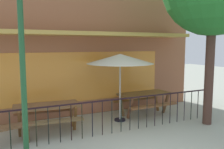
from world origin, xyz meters
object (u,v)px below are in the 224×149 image
picnic_table_left (47,110)px  street_lamp (22,53)px  picnic_table_right (144,97)px  patio_umbrella (120,59)px  patio_bench (3,132)px

picnic_table_left → street_lamp: (-0.81, -2.28, 1.70)m
picnic_table_right → patio_umbrella: bearing=-166.8°
picnic_table_left → patio_bench: 1.33m
picnic_table_left → patio_bench: size_ratio=1.33×
picnic_table_left → picnic_table_right: same height
picnic_table_left → patio_umbrella: (2.31, -0.03, 1.39)m
patio_umbrella → street_lamp: (-3.11, -2.26, 0.31)m
picnic_table_left → street_lamp: size_ratio=0.55×
picnic_table_right → patio_umbrella: (-1.09, -0.25, 1.39)m
patio_bench → street_lamp: bearing=-78.3°
picnic_table_left → patio_umbrella: patio_umbrella is taller
picnic_table_right → patio_bench: 4.63m
picnic_table_left → picnic_table_right: 3.40m
picnic_table_left → street_lamp: bearing=-109.5°
picnic_table_right → patio_bench: (-4.55, -0.82, -0.26)m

